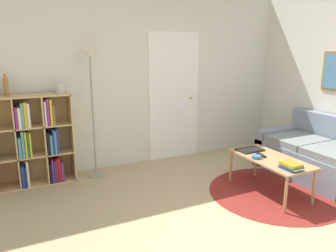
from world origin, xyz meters
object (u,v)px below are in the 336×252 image
at_px(bookshelf, 29,141).
at_px(couch, 322,157).
at_px(floor_lamp, 91,70).
at_px(laptop, 250,150).
at_px(vase_on_shelf, 60,88).
at_px(coffee_table, 270,161).
at_px(bottle_right, 6,87).
at_px(bowl, 256,157).

bearing_deg(bookshelf, couch, -22.21).
bearing_deg(bookshelf, floor_lamp, -4.76).
bearing_deg(laptop, vase_on_shelf, 150.27).
bearing_deg(laptop, coffee_table, -83.74).
xyz_separation_m(coffee_table, laptop, (-0.04, 0.34, 0.06)).
relative_size(bookshelf, laptop, 3.52).
bearing_deg(bottle_right, coffee_table, -29.48).
xyz_separation_m(couch, bowl, (-1.21, -0.02, 0.20)).
bearing_deg(floor_lamp, laptop, -33.42).
height_order(bookshelf, vase_on_shelf, vase_on_shelf).
bearing_deg(coffee_table, vase_on_shelf, 144.40).
height_order(floor_lamp, vase_on_shelf, floor_lamp).
bearing_deg(coffee_table, couch, 4.29).
bearing_deg(couch, coffee_table, -175.71).
bearing_deg(bottle_right, floor_lamp, -5.19).
distance_m(laptop, bottle_right, 3.19).
distance_m(floor_lamp, couch, 3.42).
bearing_deg(floor_lamp, coffee_table, -39.84).
relative_size(floor_lamp, coffee_table, 1.64).
xyz_separation_m(couch, bottle_right, (-3.88, 1.53, 1.03)).
relative_size(bottle_right, vase_on_shelf, 1.95).
distance_m(couch, laptop, 1.12).
height_order(couch, bowl, couch).
relative_size(floor_lamp, vase_on_shelf, 12.35).
height_order(bookshelf, bottle_right, bottle_right).
height_order(bottle_right, vase_on_shelf, bottle_right).
bearing_deg(laptop, floor_lamp, 146.58).
xyz_separation_m(laptop, vase_on_shelf, (-2.17, 1.24, 0.80)).
relative_size(coffee_table, bowl, 9.06).
bearing_deg(bottle_right, bowl, -30.17).
bearing_deg(bookshelf, bowl, -31.69).
bearing_deg(laptop, couch, -13.76).
bearing_deg(bookshelf, bottle_right, 172.99).
bearing_deg(vase_on_shelf, floor_lamp, -9.64).
bearing_deg(bowl, laptop, 64.19).
height_order(coffee_table, bottle_right, bottle_right).
relative_size(floor_lamp, laptop, 5.16).
bearing_deg(coffee_table, bowl, 162.07).
bearing_deg(coffee_table, bookshelf, 149.13).
relative_size(coffee_table, vase_on_shelf, 7.52).
relative_size(laptop, vase_on_shelf, 2.39).
relative_size(laptop, bottle_right, 1.23).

